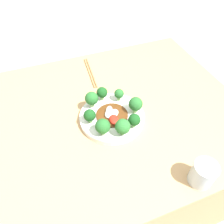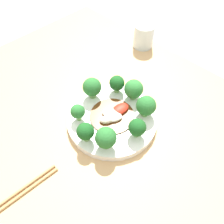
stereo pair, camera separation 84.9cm
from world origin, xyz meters
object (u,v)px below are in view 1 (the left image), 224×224
(broccoli_east, at_px, (90,115))
(broccoli_west, at_px, (136,104))
(broccoli_southwest, at_px, (119,94))
(broccoli_northwest, at_px, (134,120))
(plate, at_px, (112,117))
(broccoli_south, at_px, (102,93))
(broccoli_northeast, at_px, (103,126))
(drinking_glass, at_px, (203,174))
(broccoli_southeast, at_px, (92,99))
(broccoli_north, at_px, (123,127))
(chopsticks, at_px, (90,72))
(stirfry_center, at_px, (112,115))

(broccoli_east, bearing_deg, broccoli_west, 176.45)
(broccoli_southwest, xyz_separation_m, broccoli_northwest, (0.00, 0.16, 0.00))
(plate, height_order, broccoli_south, broccoli_south)
(broccoli_southwest, xyz_separation_m, broccoli_northeast, (0.13, 0.15, 0.00))
(broccoli_east, bearing_deg, drinking_glass, 127.18)
(broccoli_northwest, bearing_deg, broccoli_east, -28.04)
(broccoli_southwest, height_order, broccoli_southeast, broccoli_southeast)
(broccoli_northwest, bearing_deg, broccoli_north, 16.28)
(broccoli_north, bearing_deg, chopsticks, -90.25)
(plate, bearing_deg, broccoli_southwest, -128.95)
(broccoli_northeast, height_order, chopsticks, broccoli_northeast)
(plate, distance_m, chopsticks, 0.33)
(broccoli_northeast, distance_m, broccoli_northwest, 0.12)
(broccoli_southwest, distance_m, broccoli_northeast, 0.19)
(broccoli_northwest, bearing_deg, broccoli_southwest, -90.23)
(broccoli_southeast, bearing_deg, broccoli_southwest, 176.75)
(broccoli_west, bearing_deg, broccoli_southwest, -67.17)
(broccoli_southeast, relative_size, broccoli_north, 1.04)
(broccoli_north, bearing_deg, drinking_glass, 123.61)
(stirfry_center, bearing_deg, broccoli_north, 94.41)
(broccoli_southeast, distance_m, broccoli_northeast, 0.15)
(stirfry_center, bearing_deg, chopsticks, -91.59)
(broccoli_northeast, bearing_deg, broccoli_northwest, 175.51)
(broccoli_east, bearing_deg, plate, -179.61)
(broccoli_north, bearing_deg, broccoli_east, -44.83)
(plate, relative_size, broccoli_southwest, 4.70)
(broccoli_southeast, bearing_deg, broccoli_south, -156.74)
(broccoli_southwest, distance_m, chopsticks, 0.27)
(broccoli_northwest, distance_m, broccoli_west, 0.08)
(drinking_glass, bearing_deg, stirfry_center, -63.20)
(broccoli_southeast, bearing_deg, broccoli_northwest, 126.01)
(broccoli_west, bearing_deg, stirfry_center, -5.74)
(broccoli_southwest, xyz_separation_m, drinking_glass, (-0.12, 0.43, -0.01))
(broccoli_east, bearing_deg, broccoli_southeast, -112.39)
(broccoli_south, bearing_deg, broccoli_west, 131.55)
(broccoli_west, xyz_separation_m, drinking_glass, (-0.08, 0.34, -0.02))
(broccoli_northeast, distance_m, broccoli_north, 0.07)
(broccoli_southwest, relative_size, broccoli_southeast, 0.80)
(broccoli_northeast, relative_size, broccoli_northwest, 1.14)
(broccoli_west, bearing_deg, plate, -7.28)
(broccoli_northwest, bearing_deg, broccoli_southeast, -53.99)
(broccoli_north, height_order, stirfry_center, broccoli_north)
(drinking_glass, distance_m, chopsticks, 0.71)
(drinking_glass, bearing_deg, broccoli_north, -56.39)
(broccoli_east, bearing_deg, broccoli_northeast, 112.04)
(drinking_glass, bearing_deg, broccoli_east, -52.82)
(plate, xyz_separation_m, broccoli_north, (-0.01, 0.10, 0.05))
(stirfry_center, bearing_deg, broccoli_east, -1.12)
(broccoli_west, bearing_deg, broccoli_northeast, 20.39)
(broccoli_northwest, distance_m, drinking_glass, 0.30)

